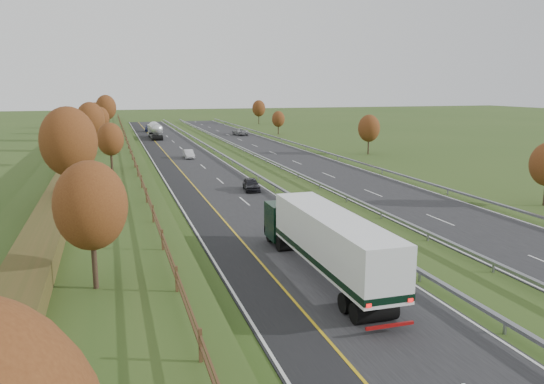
% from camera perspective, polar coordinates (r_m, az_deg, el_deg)
% --- Properties ---
extents(ground, '(400.00, 400.00, 0.00)m').
position_cam_1_polar(ground, '(72.73, -1.65, 2.51)').
color(ground, '#314C1B').
rests_on(ground, ground).
extents(near_carriageway, '(10.50, 200.00, 0.04)m').
position_cam_1_polar(near_carriageway, '(75.95, -8.49, 2.78)').
color(near_carriageway, black).
rests_on(near_carriageway, ground).
extents(far_carriageway, '(10.50, 200.00, 0.04)m').
position_cam_1_polar(far_carriageway, '(80.02, 3.29, 3.31)').
color(far_carriageway, black).
rests_on(far_carriageway, ground).
extents(hard_shoulder, '(3.00, 200.00, 0.04)m').
position_cam_1_polar(hard_shoulder, '(75.50, -11.31, 2.64)').
color(hard_shoulder, black).
rests_on(hard_shoulder, ground).
extents(lane_markings, '(26.75, 200.00, 0.01)m').
position_cam_1_polar(lane_markings, '(77.02, -3.76, 3.02)').
color(lane_markings, silver).
rests_on(lane_markings, near_carriageway).
extents(embankment_left, '(12.00, 200.00, 2.00)m').
position_cam_1_polar(embankment_left, '(75.04, -18.38, 2.98)').
color(embankment_left, '#314C1B').
rests_on(embankment_left, ground).
extents(hedge_left, '(2.20, 180.00, 1.10)m').
position_cam_1_polar(hedge_left, '(74.93, -19.99, 4.06)').
color(hedge_left, '#393A17').
rests_on(hedge_left, embankment_left).
extents(fence_left, '(0.12, 189.06, 1.20)m').
position_cam_1_polar(fence_left, '(74.43, -15.00, 4.45)').
color(fence_left, '#422B19').
rests_on(fence_left, embankment_left).
extents(median_barrier_near, '(0.32, 200.00, 0.71)m').
position_cam_1_polar(median_barrier_near, '(76.90, -4.29, 3.42)').
color(median_barrier_near, gray).
rests_on(median_barrier_near, ground).
extents(median_barrier_far, '(0.32, 200.00, 0.71)m').
position_cam_1_polar(median_barrier_far, '(78.16, -0.64, 3.58)').
color(median_barrier_far, gray).
rests_on(median_barrier_far, ground).
extents(outer_barrier_far, '(0.32, 200.00, 0.71)m').
position_cam_1_polar(outer_barrier_far, '(82.11, 7.10, 3.87)').
color(outer_barrier_far, gray).
rests_on(outer_barrier_far, ground).
extents(trees_left, '(6.64, 164.30, 7.66)m').
position_cam_1_polar(trees_left, '(71.14, -18.41, 6.91)').
color(trees_left, '#2D2116').
rests_on(trees_left, embankment_left).
extents(trees_far, '(8.45, 118.60, 7.12)m').
position_cam_1_polar(trees_far, '(111.49, 4.55, 7.73)').
color(trees_far, '#2D2116').
rests_on(trees_far, ground).
extents(box_lorry, '(2.58, 16.28, 4.06)m').
position_cam_1_polar(box_lorry, '(31.04, 5.70, -5.16)').
color(box_lorry, black).
rests_on(box_lorry, near_carriageway).
extents(road_tanker, '(2.40, 11.22, 3.46)m').
position_cam_1_polar(road_tanker, '(118.26, -12.46, 6.55)').
color(road_tanker, silver).
rests_on(road_tanker, near_carriageway).
extents(car_dark_near, '(2.08, 4.16, 1.36)m').
position_cam_1_polar(car_dark_near, '(57.22, -2.24, 0.84)').
color(car_dark_near, black).
rests_on(car_dark_near, near_carriageway).
extents(car_silver_mid, '(1.45, 4.02, 1.32)m').
position_cam_1_polar(car_silver_mid, '(84.27, -8.97, 4.06)').
color(car_silver_mid, silver).
rests_on(car_silver_mid, near_carriageway).
extents(car_small_far, '(2.25, 5.17, 1.48)m').
position_cam_1_polar(car_small_far, '(136.42, -13.07, 6.66)').
color(car_small_far, '#161B46').
rests_on(car_small_far, near_carriageway).
extents(car_oncoming, '(2.94, 5.77, 1.56)m').
position_cam_1_polar(car_oncoming, '(123.44, -3.47, 6.49)').
color(car_oncoming, '#9E9FA2').
rests_on(car_oncoming, far_carriageway).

